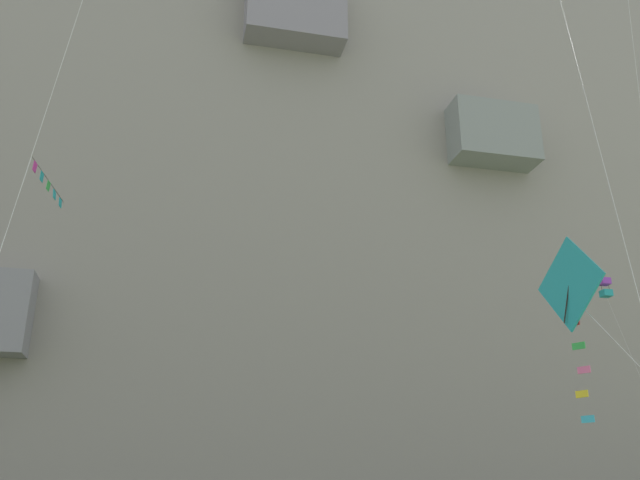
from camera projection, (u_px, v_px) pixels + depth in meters
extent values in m
cube|color=gray|center=(274.00, 103.00, 75.82)|extent=(180.00, 21.13, 85.00)
cube|color=gray|center=(294.00, 12.00, 66.55)|extent=(9.74, 4.21, 7.89)
cube|color=gray|center=(490.00, 137.00, 66.65)|extent=(8.58, 4.46, 6.05)
cube|color=purple|center=(604.00, 282.00, 45.55)|extent=(0.66, 0.66, 0.45)
cube|color=teal|center=(606.00, 293.00, 45.26)|extent=(0.66, 0.66, 0.45)
cylinder|color=black|center=(609.00, 288.00, 45.47)|extent=(0.02, 0.02, 1.22)
cylinder|color=black|center=(601.00, 287.00, 45.34)|extent=(0.02, 0.02, 1.22)
cube|color=teal|center=(569.00, 282.00, 15.63)|extent=(0.62, 2.60, 2.51)
cylinder|color=black|center=(569.00, 282.00, 15.63)|extent=(0.70, 0.23, 2.02)
cube|color=red|center=(574.00, 323.00, 15.30)|extent=(0.07, 0.31, 0.15)
cube|color=green|center=(579.00, 346.00, 15.12)|extent=(0.17, 0.28, 0.15)
cube|color=pink|center=(584.00, 370.00, 14.95)|extent=(0.16, 0.29, 0.15)
cube|color=yellow|center=(582.00, 394.00, 14.73)|extent=(0.14, 0.29, 0.15)
cube|color=#38B2D1|center=(588.00, 419.00, 14.56)|extent=(0.16, 0.29, 0.15)
cylinder|color=black|center=(49.00, 181.00, 39.31)|extent=(0.95, 6.13, 0.03)
cube|color=#CC3399|center=(35.00, 167.00, 36.89)|extent=(0.15, 0.50, 0.55)
cube|color=teal|center=(42.00, 177.00, 38.04)|extent=(0.12, 0.49, 0.55)
cube|color=green|center=(48.00, 186.00, 39.20)|extent=(0.15, 0.50, 0.55)
cube|color=teal|center=(54.00, 195.00, 40.36)|extent=(0.15, 0.50, 0.55)
cube|color=teal|center=(60.00, 203.00, 41.52)|extent=(0.14, 0.49, 0.55)
cylinder|color=silver|center=(603.00, 162.00, 16.48)|extent=(2.74, 5.53, 18.24)
cylinder|color=silver|center=(64.00, 56.00, 16.61)|extent=(2.28, 2.83, 23.27)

